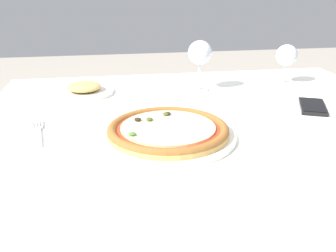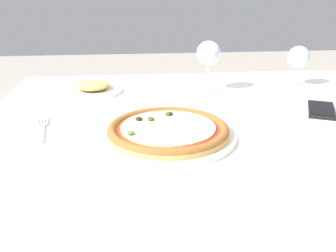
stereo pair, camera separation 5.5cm
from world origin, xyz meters
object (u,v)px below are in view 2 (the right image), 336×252
pizza_plate (168,131)px  side_plate (93,88)px  wine_glass_far_right (298,58)px  wine_glass_far_left (208,54)px  cell_phone (321,110)px  fork (42,129)px  dining_table (216,155)px

pizza_plate → side_plate: same height
wine_glass_far_right → wine_glass_far_left: bearing=-173.5°
wine_glass_far_left → cell_phone: (0.28, -0.24, -0.12)m
wine_glass_far_left → wine_glass_far_right: (0.32, 0.04, -0.03)m
cell_phone → side_plate: 0.71m
side_plate → fork: bearing=-106.6°
pizza_plate → wine_glass_far_right: bearing=40.6°
wine_glass_far_left → side_plate: wine_glass_far_left is taller
wine_glass_far_right → cell_phone: 0.29m
dining_table → cell_phone: cell_phone is taller
wine_glass_far_right → side_plate: 0.71m
dining_table → side_plate: (-0.35, 0.34, 0.10)m
dining_table → fork: size_ratio=7.30×
pizza_plate → cell_phone: size_ratio=2.01×
fork → cell_phone: cell_phone is taller
dining_table → pizza_plate: pizza_plate is taller
pizza_plate → wine_glass_far_left: size_ratio=1.93×
fork → cell_phone: size_ratio=1.06×
side_plate → wine_glass_far_left: bearing=-3.0°
fork → cell_phone: bearing=5.1°
pizza_plate → wine_glass_far_left: wine_glass_far_left is taller
wine_glass_far_left → wine_glass_far_right: wine_glass_far_left is taller
wine_glass_far_left → cell_phone: size_ratio=1.04×
wine_glass_far_left → dining_table: bearing=-96.4°
dining_table → wine_glass_far_right: (0.36, 0.36, 0.18)m
dining_table → wine_glass_far_left: bearing=83.6°
cell_phone → side_plate: (-0.66, 0.26, 0.01)m
fork → wine_glass_far_left: 0.58m
cell_phone → wine_glass_far_left: bearing=139.8°
dining_table → wine_glass_far_right: bearing=44.8°
pizza_plate → wine_glass_far_right: size_ratio=2.31×
pizza_plate → cell_phone: 0.47m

